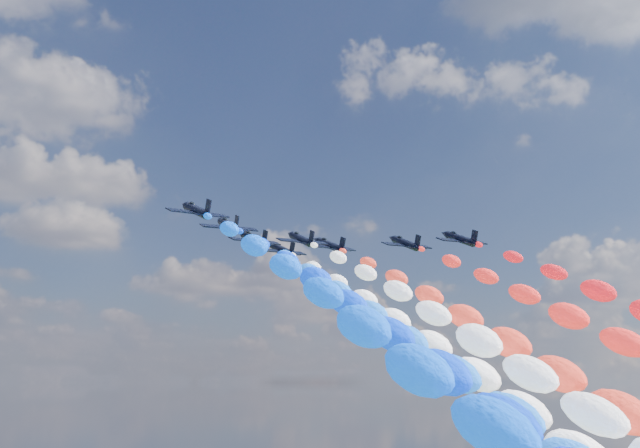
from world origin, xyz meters
TOP-DOWN VIEW (x-y plane):
  - jet_0 at (-27.02, -5.49)m, footprint 10.47×13.81m
  - trail_0 at (-27.02, -70.62)m, footprint 6.33×126.14m
  - jet_1 at (-18.18, 3.52)m, footprint 10.66×13.94m
  - trail_1 at (-18.18, -61.61)m, footprint 6.33×126.14m
  - jet_2 at (-9.19, 13.55)m, footprint 10.63×13.92m
  - trail_2 at (-9.19, -51.58)m, footprint 6.33×126.14m
  - jet_3 at (-0.92, 9.91)m, footprint 10.26×13.66m
  - trail_3 at (-0.92, -55.22)m, footprint 6.33×126.14m
  - jet_4 at (0.79, 22.40)m, footprint 10.30×13.69m
  - trail_4 at (0.79, -42.73)m, footprint 6.33×126.14m
  - jet_5 at (7.03, 13.16)m, footprint 10.44×13.78m
  - trail_5 at (7.03, -51.97)m, footprint 6.33×126.14m
  - jet_6 at (18.99, 4.34)m, footprint 10.59×13.89m
  - jet_7 at (25.49, -4.51)m, footprint 10.68×13.95m

SIDE VIEW (x-z plane):
  - trail_0 at x=-27.02m, z-range 43.00..105.37m
  - trail_1 at x=-18.18m, z-range 43.00..105.37m
  - trail_2 at x=-9.19m, z-range 43.00..105.37m
  - trail_3 at x=-0.92m, z-range 43.00..105.37m
  - trail_4 at x=0.79m, z-range 43.00..105.37m
  - trail_5 at x=7.03m, z-range 43.00..105.37m
  - jet_0 at x=-27.02m, z-range 100.50..107.69m
  - jet_1 at x=-18.18m, z-range 100.50..107.69m
  - jet_2 at x=-9.19m, z-range 100.50..107.69m
  - jet_3 at x=-0.92m, z-range 100.50..107.69m
  - jet_4 at x=0.79m, z-range 100.50..107.69m
  - jet_5 at x=7.03m, z-range 100.50..107.69m
  - jet_6 at x=18.99m, z-range 100.50..107.69m
  - jet_7 at x=25.49m, z-range 100.50..107.69m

